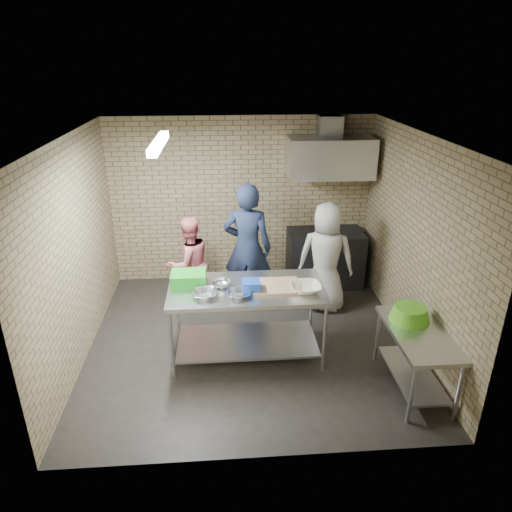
% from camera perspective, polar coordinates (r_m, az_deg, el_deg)
% --- Properties ---
extents(floor, '(4.20, 4.20, 0.00)m').
position_cam_1_polar(floor, '(6.42, -0.77, -10.21)').
color(floor, black).
rests_on(floor, ground).
extents(ceiling, '(4.20, 4.20, 0.00)m').
position_cam_1_polar(ceiling, '(5.41, -0.92, 14.33)').
color(ceiling, black).
rests_on(ceiling, ground).
extents(back_wall, '(4.20, 0.06, 2.70)m').
position_cam_1_polar(back_wall, '(7.67, -1.78, 6.70)').
color(back_wall, '#9E8A62').
rests_on(back_wall, ground).
extents(front_wall, '(4.20, 0.06, 2.70)m').
position_cam_1_polar(front_wall, '(4.01, 0.99, -9.94)').
color(front_wall, '#9E8A62').
rests_on(front_wall, ground).
extents(left_wall, '(0.06, 4.00, 2.70)m').
position_cam_1_polar(left_wall, '(6.04, -21.14, 0.36)').
color(left_wall, '#9E8A62').
rests_on(left_wall, ground).
extents(right_wall, '(0.06, 4.00, 2.70)m').
position_cam_1_polar(right_wall, '(6.26, 18.73, 1.51)').
color(right_wall, '#9E8A62').
rests_on(right_wall, ground).
extents(prep_table, '(1.90, 0.95, 0.95)m').
position_cam_1_polar(prep_table, '(5.92, -1.12, -7.94)').
color(prep_table, silver).
rests_on(prep_table, floor).
extents(side_counter, '(0.60, 1.20, 0.75)m').
position_cam_1_polar(side_counter, '(5.71, 18.74, -11.89)').
color(side_counter, silver).
rests_on(side_counter, floor).
extents(stove, '(1.20, 0.70, 0.90)m').
position_cam_1_polar(stove, '(7.82, 8.35, -0.21)').
color(stove, black).
rests_on(stove, floor).
extents(range_hood, '(1.30, 0.60, 0.60)m').
position_cam_1_polar(range_hood, '(7.38, 9.02, 11.77)').
color(range_hood, silver).
rests_on(range_hood, back_wall).
extents(hood_duct, '(0.35, 0.30, 0.30)m').
position_cam_1_polar(hood_duct, '(7.44, 8.98, 15.40)').
color(hood_duct, '#A5A8AD').
rests_on(hood_duct, back_wall).
extents(wall_shelf, '(0.80, 0.20, 0.04)m').
position_cam_1_polar(wall_shelf, '(7.67, 10.84, 10.71)').
color(wall_shelf, '#3F2B19').
rests_on(wall_shelf, back_wall).
extents(fluorescent_fixture, '(0.10, 1.25, 0.08)m').
position_cam_1_polar(fluorescent_fixture, '(5.45, -11.76, 13.30)').
color(fluorescent_fixture, white).
rests_on(fluorescent_fixture, ceiling).
extents(green_crate, '(0.42, 0.32, 0.17)m').
position_cam_1_polar(green_crate, '(5.77, -8.20, -2.77)').
color(green_crate, '#1C9C20').
rests_on(green_crate, prep_table).
extents(blue_tub, '(0.21, 0.21, 0.14)m').
position_cam_1_polar(blue_tub, '(5.57, -0.59, -3.69)').
color(blue_tub, blue).
rests_on(blue_tub, prep_table).
extents(cutting_board, '(0.58, 0.44, 0.03)m').
position_cam_1_polar(cutting_board, '(5.69, 2.38, -3.68)').
color(cutting_board, tan).
rests_on(cutting_board, prep_table).
extents(mixing_bowl_a, '(0.31, 0.31, 0.07)m').
position_cam_1_polar(mixing_bowl_a, '(5.49, -6.27, -4.64)').
color(mixing_bowl_a, silver).
rests_on(mixing_bowl_a, prep_table).
extents(mixing_bowl_b, '(0.24, 0.24, 0.07)m').
position_cam_1_polar(mixing_bowl_b, '(5.71, -4.20, -3.41)').
color(mixing_bowl_b, silver).
rests_on(mixing_bowl_b, prep_table).
extents(mixing_bowl_c, '(0.28, 0.28, 0.07)m').
position_cam_1_polar(mixing_bowl_c, '(5.47, -2.08, -4.64)').
color(mixing_bowl_c, '#B6B9BE').
rests_on(mixing_bowl_c, prep_table).
extents(ceramic_bowl, '(0.38, 0.38, 0.09)m').
position_cam_1_polar(ceramic_bowl, '(5.61, 6.10, -3.88)').
color(ceramic_bowl, beige).
rests_on(ceramic_bowl, prep_table).
extents(green_basin, '(0.46, 0.46, 0.17)m').
position_cam_1_polar(green_basin, '(5.65, 18.22, -6.65)').
color(green_basin, '#59C626').
rests_on(green_basin, side_counter).
extents(bottle_red, '(0.07, 0.07, 0.18)m').
position_cam_1_polar(bottle_red, '(7.58, 9.04, 11.54)').
color(bottle_red, '#B22619').
rests_on(bottle_red, wall_shelf).
extents(bottle_green, '(0.06, 0.06, 0.15)m').
position_cam_1_polar(bottle_green, '(7.69, 12.00, 11.37)').
color(bottle_green, green).
rests_on(bottle_green, wall_shelf).
extents(man_navy, '(0.79, 0.60, 1.93)m').
position_cam_1_polar(man_navy, '(6.78, -1.04, 0.97)').
color(man_navy, black).
rests_on(man_navy, floor).
extents(woman_pink, '(0.88, 0.83, 1.44)m').
position_cam_1_polar(woman_pink, '(6.93, -8.14, -0.95)').
color(woman_pink, '#E67A82').
rests_on(woman_pink, floor).
extents(woman_white, '(0.92, 0.72, 1.65)m').
position_cam_1_polar(woman_white, '(6.89, 8.49, -0.18)').
color(woman_white, silver).
rests_on(woman_white, floor).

